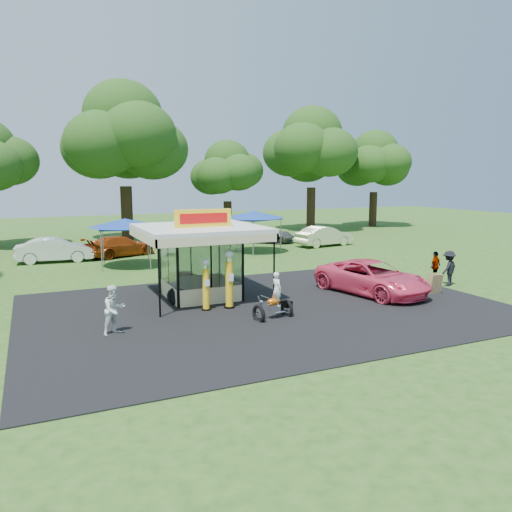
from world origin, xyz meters
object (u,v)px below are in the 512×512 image
at_px(gas_pump_left, 206,286).
at_px(bg_car_d, 266,235).
at_px(gas_station_kiosk, 200,260).
at_px(spectator_east_a, 449,268).
at_px(bg_car_e, 324,236).
at_px(spectator_east_b, 435,266).
at_px(kiosk_car, 187,279).
at_px(tent_west, 125,223).
at_px(tent_east, 253,215).
at_px(pink_sedan, 372,278).
at_px(bg_car_b, 120,246).
at_px(spectator_west, 114,310).
at_px(motorcycle, 275,300).
at_px(a_frame_sign, 435,284).
at_px(bg_car_a, 55,250).
at_px(gas_pump_right, 229,281).

xyz_separation_m(gas_pump_left, bg_car_d, (11.95, 19.18, -0.38)).
height_order(gas_station_kiosk, gas_pump_left, gas_station_kiosk).
xyz_separation_m(spectator_east_a, bg_car_e, (2.26, 15.64, -0.10)).
xyz_separation_m(spectator_east_b, bg_car_d, (-1.38, 18.50, -0.13)).
xyz_separation_m(kiosk_car, tent_west, (-1.69, 7.60, 2.28)).
bearing_deg(tent_east, spectator_east_b, -70.93).
xyz_separation_m(pink_sedan, bg_car_b, (-9.12, 16.94, -0.07)).
distance_m(spectator_west, bg_car_b, 18.50).
height_order(motorcycle, tent_east, tent_east).
height_order(spectator_west, bg_car_d, spectator_west).
distance_m(a_frame_sign, pink_sedan, 3.07).
bearing_deg(kiosk_car, spectator_east_a, -111.54).
xyz_separation_m(pink_sedan, bg_car_d, (3.68, 19.59, -0.12)).
xyz_separation_m(gas_station_kiosk, spectator_east_b, (12.83, -1.57, -0.97)).
xyz_separation_m(spectator_east_b, bg_car_e, (2.02, 14.46, 0.00)).
xyz_separation_m(motorcycle, kiosk_car, (-1.62, 6.74, -0.28)).
bearing_deg(bg_car_a, tent_west, -129.50).
distance_m(pink_sedan, bg_car_d, 19.93).
xyz_separation_m(spectator_east_a, tent_east, (-4.48, 14.84, 1.91)).
bearing_deg(gas_pump_left, pink_sedan, -2.85).
xyz_separation_m(gas_pump_right, spectator_east_a, (12.07, -0.44, -0.29)).
bearing_deg(spectator_west, gas_station_kiosk, 13.96).
bearing_deg(bg_car_e, spectator_east_b, 163.31).
bearing_deg(motorcycle, a_frame_sign, -6.33).
height_order(bg_car_b, tent_west, tent_west).
distance_m(pink_sedan, spectator_east_a, 4.81).
xyz_separation_m(gas_pump_left, tent_west, (-1.19, 12.06, 1.70)).
distance_m(spectator_east_a, tent_west, 19.11).
xyz_separation_m(pink_sedan, tent_east, (0.33, 14.74, 2.02)).
height_order(spectator_east_a, bg_car_e, spectator_east_a).
relative_size(pink_sedan, bg_car_a, 1.18).
relative_size(bg_car_a, bg_car_b, 0.97).
height_order(gas_pump_right, tent_east, tent_east).
xyz_separation_m(spectator_west, bg_car_b, (3.19, 18.22, -0.16)).
bearing_deg(bg_car_d, a_frame_sign, -140.79).
height_order(spectator_east_a, tent_east, tent_east).
xyz_separation_m(bg_car_d, tent_east, (-3.34, -4.85, 2.15)).
bearing_deg(bg_car_b, spectator_east_a, -163.17).
bearing_deg(gas_station_kiosk, motorcycle, -70.30).
xyz_separation_m(motorcycle, bg_car_a, (-7.32, 18.15, 0.05)).
height_order(motorcycle, a_frame_sign, motorcycle).
relative_size(gas_station_kiosk, spectator_west, 3.00).
bearing_deg(tent_west, bg_car_a, 136.42).
bearing_deg(bg_car_b, gas_station_kiosk, 162.95).
xyz_separation_m(spectator_east_a, spectator_east_b, (0.24, 1.19, -0.10)).
relative_size(gas_pump_left, bg_car_b, 0.44).
bearing_deg(bg_car_b, spectator_west, 147.64).
distance_m(gas_pump_left, gas_pump_right, 1.04).
distance_m(spectator_east_a, bg_car_b, 22.01).
bearing_deg(spectator_east_b, spectator_west, -11.14).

